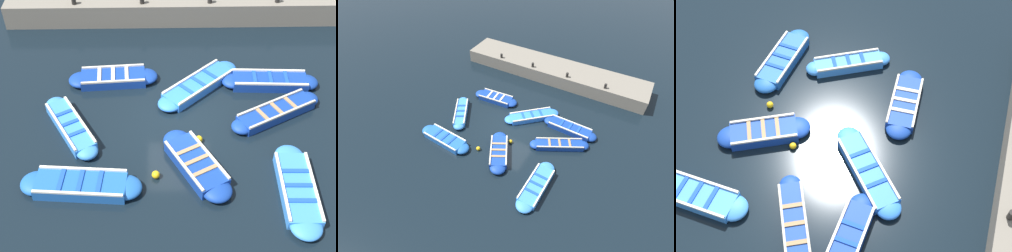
# 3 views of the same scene
# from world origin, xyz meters

# --- Properties ---
(ground_plane) EXTENTS (120.00, 120.00, 0.00)m
(ground_plane) POSITION_xyz_m (0.00, 0.00, 0.00)
(ground_plane) COLOR black
(boat_near_quay) EXTENTS (1.24, 3.83, 0.45)m
(boat_near_quay) POSITION_xyz_m (-3.06, 3.19, 0.19)
(boat_near_quay) COLOR #1E59AD
(boat_near_quay) RESTS_ON ground
(boat_far_corner) EXTENTS (1.18, 3.48, 0.42)m
(boat_far_corner) POSITION_xyz_m (2.19, 2.54, 0.18)
(boat_far_corner) COLOR navy
(boat_far_corner) RESTS_ON ground
(boat_outer_right) EXTENTS (3.66, 1.09, 0.42)m
(boat_outer_right) POSITION_xyz_m (-3.32, -3.41, 0.18)
(boat_outer_right) COLOR #3884E0
(boat_outer_right) RESTS_ON ground
(boat_end_of_row) EXTENTS (3.40, 2.42, 0.46)m
(boat_end_of_row) POSITION_xyz_m (-2.28, -0.39, 0.20)
(boat_end_of_row) COLOR navy
(boat_end_of_row) RESTS_ON ground
(boat_inner_gap) EXTENTS (1.04, 3.72, 0.44)m
(boat_inner_gap) POSITION_xyz_m (1.85, -3.47, 0.19)
(boat_inner_gap) COLOR navy
(boat_inner_gap) RESTS_ON ground
(boat_centre) EXTENTS (2.40, 3.63, 0.41)m
(boat_centre) POSITION_xyz_m (0.13, -3.40, 0.18)
(boat_centre) COLOR navy
(boat_centre) RESTS_ON ground
(boat_stern_in) EXTENTS (3.29, 3.48, 0.40)m
(boat_stern_in) POSITION_xyz_m (1.71, -0.73, 0.17)
(boat_stern_in) COLOR blue
(boat_stern_in) RESTS_ON ground
(boat_mid_row) EXTENTS (3.35, 2.37, 0.42)m
(boat_mid_row) POSITION_xyz_m (-0.47, 3.84, 0.18)
(boat_mid_row) COLOR #3884E0
(boat_mid_row) RESTS_ON ground
(quay_wall) EXTENTS (2.90, 15.10, 1.05)m
(quay_wall) POSITION_xyz_m (7.40, 0.00, 0.52)
(quay_wall) COLOR slate
(quay_wall) RESTS_ON ground
(bollard_north) EXTENTS (0.20, 0.20, 0.35)m
(bollard_north) POSITION_xyz_m (6.30, -4.44, 1.22)
(bollard_north) COLOR black
(bollard_north) RESTS_ON quay_wall
(bollard_mid_north) EXTENTS (0.20, 0.20, 0.35)m
(bollard_mid_north) POSITION_xyz_m (6.30, -1.48, 1.22)
(bollard_mid_north) COLOR black
(bollard_mid_north) RESTS_ON quay_wall
(bollard_mid_south) EXTENTS (0.20, 0.20, 0.35)m
(bollard_mid_south) POSITION_xyz_m (6.30, 1.48, 1.22)
(bollard_mid_south) COLOR black
(bollard_mid_south) RESTS_ON quay_wall
(bollard_south) EXTENTS (0.20, 0.20, 0.35)m
(bollard_south) POSITION_xyz_m (6.30, 4.44, 1.22)
(bollard_south) COLOR black
(bollard_south) RESTS_ON quay_wall
(buoy_orange_near) EXTENTS (0.25, 0.25, 0.25)m
(buoy_orange_near) POSITION_xyz_m (-1.10, -0.56, 0.12)
(buoy_orange_near) COLOR #EAB214
(buoy_orange_near) RESTS_ON ground
(buoy_yellow_far) EXTENTS (0.26, 0.26, 0.26)m
(buoy_yellow_far) POSITION_xyz_m (-2.63, 0.90, 0.13)
(buoy_yellow_far) COLOR #EAB214
(buoy_yellow_far) RESTS_ON ground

